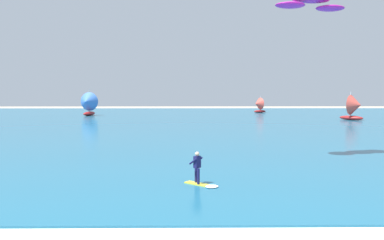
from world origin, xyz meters
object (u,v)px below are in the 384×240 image
object	(u,v)px
kitesurfer	(200,173)
sailboat_leading	(258,105)
sailboat_trailing	(88,104)
sailboat_far_right	(355,107)
kite	(311,4)

from	to	relation	value
kitesurfer	sailboat_leading	world-z (taller)	sailboat_leading
sailboat_leading	sailboat_trailing	distance (m)	34.66
sailboat_leading	sailboat_far_right	bearing A→B (deg)	-61.08
sailboat_far_right	kite	bearing A→B (deg)	-117.42
kitesurfer	sailboat_far_right	distance (m)	49.66
kitesurfer	sailboat_leading	bearing A→B (deg)	77.32
kite	sailboat_leading	world-z (taller)	kite
sailboat_leading	sailboat_trailing	xyz separation A→B (m)	(-33.33, -9.50, 0.61)
sailboat_leading	kite	bearing A→B (deg)	-96.63
sailboat_trailing	sailboat_far_right	world-z (taller)	sailboat_trailing
kite	sailboat_far_right	world-z (taller)	kite
sailboat_leading	sailboat_far_right	size ratio (longest dim) A/B	0.78
kitesurfer	sailboat_leading	xyz separation A→B (m)	(14.24, 63.29, 1.02)
kitesurfer	sailboat_leading	size ratio (longest dim) A/B	0.52
kite	sailboat_trailing	distance (m)	53.97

